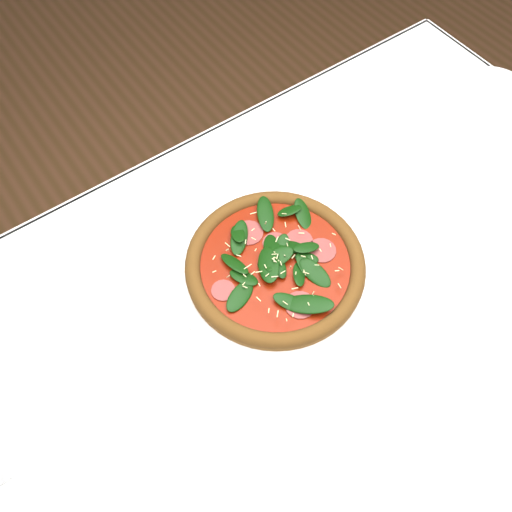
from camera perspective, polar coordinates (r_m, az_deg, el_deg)
ground at (r=1.56m, az=4.06°, el=-17.52°), size 6.00×6.00×0.00m
dining_table at (r=0.95m, az=6.45°, el=-7.73°), size 1.21×0.81×0.75m
plate at (r=0.87m, az=1.90°, el=-1.34°), size 0.32×0.32×0.01m
pizza at (r=0.86m, az=1.94°, el=-0.73°), size 0.30×0.30×0.04m
saucer_far at (r=1.21m, az=22.72°, el=14.81°), size 0.14×0.14×0.01m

